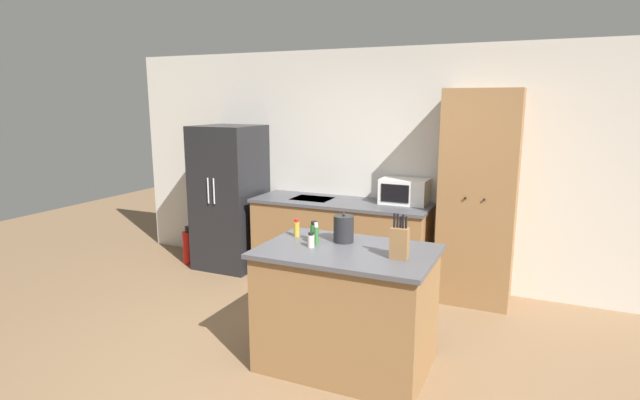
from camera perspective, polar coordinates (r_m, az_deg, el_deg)
The scene contains 14 objects.
ground_plane at distance 3.94m, azimuth 0.03°, elevation -19.76°, with size 14.00×14.00×0.00m, color #846647.
wall_back at distance 5.63m, azimuth 9.78°, elevation 3.68°, with size 7.20×0.06×2.60m.
refrigerator at distance 6.20m, azimuth -10.25°, elevation 0.34°, with size 0.73×0.74×1.74m.
back_counter at distance 5.65m, azimuth 2.36°, elevation -4.73°, with size 2.00×0.70×0.93m.
pantry_cabinet at distance 5.23m, azimuth 17.63°, elevation 0.21°, with size 0.72×0.56×2.15m.
kitchen_island at distance 3.92m, azimuth 3.05°, elevation -12.19°, with size 1.31×0.87×0.94m.
microwave at distance 5.45m, azimuth 9.61°, elevation 0.99°, with size 0.50×0.33×0.27m.
knife_block at distance 3.54m, azimuth 9.07°, elevation -4.79°, with size 0.13×0.07×0.33m.
spice_bottle_tall_dark at distance 4.07m, azimuth -2.69°, elevation -3.26°, with size 0.05×0.05×0.15m.
spice_bottle_short_red at distance 3.78m, azimuth -1.04°, elevation -4.63°, with size 0.05×0.05×0.11m.
spice_bottle_amber_oil at distance 3.83m, azimuth -0.45°, elevation -3.98°, with size 0.04×0.04×0.17m.
spice_bottle_green_herb at distance 3.93m, azimuth -0.68°, elevation -3.67°, with size 0.06×0.06×0.16m.
kettle at distance 3.91m, azimuth 2.67°, elevation -3.31°, with size 0.16×0.16×0.23m.
fire_extinguisher at distance 6.54m, azimuth -14.82°, elevation -5.21°, with size 0.14×0.14×0.48m.
Camera 1 is at (1.38, -3.08, 2.03)m, focal length 28.00 mm.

